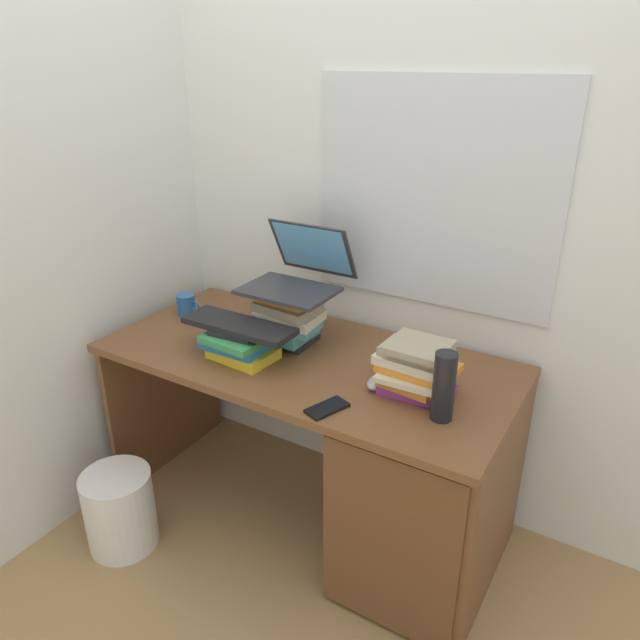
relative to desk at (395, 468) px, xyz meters
The scene contains 14 objects.
ground_plane 0.56m from the desk, behind, with size 6.00×6.00×0.00m, color #9E7A4C.
wall_back 1.07m from the desk, 132.08° to the left, with size 6.00×0.06×2.60m.
wall_left 1.52m from the desk, behind, with size 0.05×6.00×2.60m, color silver.
desk is the anchor object (origin of this frame).
book_stack_tall 0.67m from the desk, 169.82° to the left, with size 0.25×0.19×0.20m.
book_stack_keyboard_riser 0.71m from the desk, 169.39° to the right, with size 0.26×0.20×0.12m.
book_stack_side 0.42m from the desk, ahead, with size 0.26×0.20×0.18m.
laptop 0.79m from the desk, 161.91° to the left, with size 0.34×0.35×0.23m.
keyboard 0.75m from the desk, 169.91° to the right, with size 0.42×0.14×0.02m, color black.
computer_mouse 0.36m from the desk, 150.60° to the right, with size 0.06×0.10×0.04m, color #A5A8AD.
mug 1.09m from the desk, behind, with size 0.11×0.08×0.09m.
water_bottle 0.49m from the desk, 30.20° to the right, with size 0.07×0.07×0.22m, color black.
cell_phone 0.44m from the desk, 119.62° to the right, with size 0.07×0.14×0.01m, color black.
wastebasket 1.05m from the desk, 152.32° to the right, with size 0.26×0.26×0.31m, color silver.
Camera 1 is at (1.04, -1.62, 1.73)m, focal length 33.38 mm.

